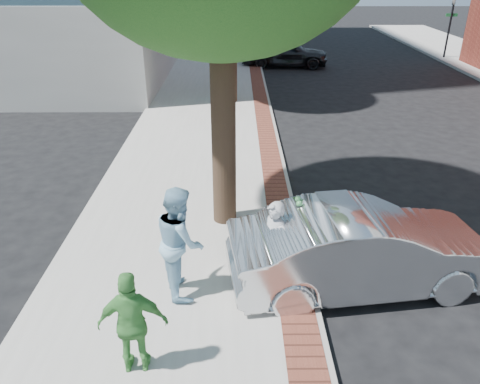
{
  "coord_description": "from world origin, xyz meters",
  "views": [
    {
      "loc": [
        -0.32,
        -7.49,
        5.5
      ],
      "look_at": [
        -0.26,
        1.17,
        1.2
      ],
      "focal_mm": 35.0,
      "sensor_mm": 36.0,
      "label": 1
    }
  ],
  "objects_px": {
    "person_green": "(133,323)",
    "bg_car": "(285,52)",
    "person_officer": "(180,241)",
    "sedan_silver": "(363,249)",
    "parking_meter": "(298,219)",
    "person_gray": "(274,244)"
  },
  "relations": [
    {
      "from": "person_green",
      "to": "bg_car",
      "type": "xyz_separation_m",
      "value": [
        4.21,
        22.39,
        -0.15
      ]
    },
    {
      "from": "sedan_silver",
      "to": "bg_car",
      "type": "bearing_deg",
      "value": -9.05
    },
    {
      "from": "person_green",
      "to": "bg_car",
      "type": "distance_m",
      "value": 22.79
    },
    {
      "from": "parking_meter",
      "to": "bg_car",
      "type": "bearing_deg",
      "value": 85.29
    },
    {
      "from": "person_green",
      "to": "sedan_silver",
      "type": "xyz_separation_m",
      "value": [
        3.74,
        2.11,
        -0.18
      ]
    },
    {
      "from": "sedan_silver",
      "to": "bg_car",
      "type": "xyz_separation_m",
      "value": [
        0.47,
        20.28,
        0.03
      ]
    },
    {
      "from": "person_gray",
      "to": "bg_car",
      "type": "relative_size",
      "value": 0.34
    },
    {
      "from": "bg_car",
      "to": "parking_meter",
      "type": "bearing_deg",
      "value": 179.82
    },
    {
      "from": "person_officer",
      "to": "sedan_silver",
      "type": "distance_m",
      "value": 3.3
    },
    {
      "from": "person_officer",
      "to": "sedan_silver",
      "type": "bearing_deg",
      "value": -100.5
    },
    {
      "from": "parking_meter",
      "to": "person_green",
      "type": "relative_size",
      "value": 0.89
    },
    {
      "from": "person_officer",
      "to": "person_green",
      "type": "distance_m",
      "value": 1.89
    },
    {
      "from": "person_officer",
      "to": "sedan_silver",
      "type": "height_order",
      "value": "person_officer"
    },
    {
      "from": "person_green",
      "to": "parking_meter",
      "type": "bearing_deg",
      "value": -139.52
    },
    {
      "from": "person_officer",
      "to": "person_green",
      "type": "height_order",
      "value": "person_officer"
    },
    {
      "from": "parking_meter",
      "to": "person_gray",
      "type": "distance_m",
      "value": 0.71
    },
    {
      "from": "parking_meter",
      "to": "sedan_silver",
      "type": "relative_size",
      "value": 0.3
    },
    {
      "from": "person_gray",
      "to": "bg_car",
      "type": "height_order",
      "value": "person_gray"
    },
    {
      "from": "parking_meter",
      "to": "sedan_silver",
      "type": "xyz_separation_m",
      "value": [
        1.17,
        -0.4,
        -0.4
      ]
    },
    {
      "from": "person_gray",
      "to": "person_officer",
      "type": "relative_size",
      "value": 0.81
    },
    {
      "from": "parking_meter",
      "to": "person_green",
      "type": "height_order",
      "value": "person_green"
    },
    {
      "from": "parking_meter",
      "to": "bg_car",
      "type": "distance_m",
      "value": 19.95
    }
  ]
}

